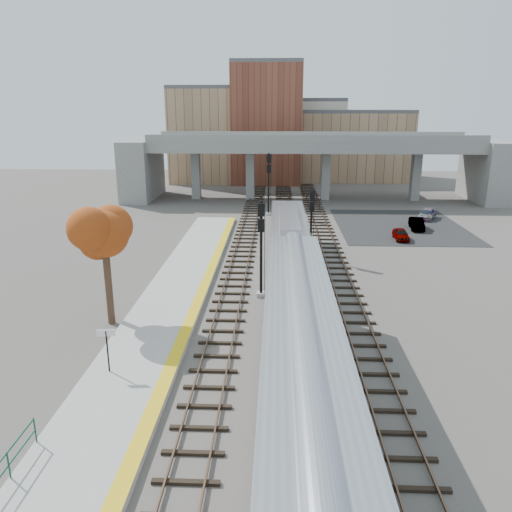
% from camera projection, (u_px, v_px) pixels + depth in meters
% --- Properties ---
extents(ground, '(160.00, 160.00, 0.00)m').
position_uv_depth(ground, '(276.00, 326.00, 30.88)').
color(ground, '#47423D').
rests_on(ground, ground).
extents(platform, '(4.50, 60.00, 0.35)m').
position_uv_depth(platform, '(160.00, 322.00, 31.13)').
color(platform, '#9E9E99').
rests_on(platform, ground).
extents(yellow_strip, '(0.70, 60.00, 0.01)m').
position_uv_depth(yellow_strip, '(190.00, 320.00, 31.00)').
color(yellow_strip, yellow).
rests_on(yellow_strip, platform).
extents(tracks, '(10.70, 95.00, 0.25)m').
position_uv_depth(tracks, '(287.00, 265.00, 42.79)').
color(tracks, black).
rests_on(tracks, ground).
extents(overpass, '(54.00, 12.00, 9.50)m').
position_uv_depth(overpass, '(312.00, 159.00, 72.10)').
color(overpass, slate).
rests_on(overpass, ground).
extents(buildings_far, '(43.00, 21.00, 20.60)m').
position_uv_depth(buildings_far, '(285.00, 136.00, 92.30)').
color(buildings_far, tan).
rests_on(buildings_far, ground).
extents(parking_lot, '(14.00, 18.00, 0.04)m').
position_uv_depth(parking_lot, '(399.00, 226.00, 57.11)').
color(parking_lot, black).
rests_on(parking_lot, ground).
extents(locomotive, '(3.02, 19.05, 4.10)m').
position_uv_depth(locomotive, '(289.00, 241.00, 41.92)').
color(locomotive, '#A8AAB2').
rests_on(locomotive, ground).
extents(coach, '(3.03, 25.00, 5.00)m').
position_uv_depth(coach, '(301.00, 371.00, 20.13)').
color(coach, '#A8AAB2').
rests_on(coach, ground).
extents(signal_mast_near, '(0.60, 0.64, 6.97)m').
position_uv_depth(signal_mast_near, '(261.00, 251.00, 34.74)').
color(signal_mast_near, '#9E9E99').
rests_on(signal_mast_near, ground).
extents(signal_mast_mid, '(0.60, 0.64, 6.34)m').
position_uv_depth(signal_mast_mid, '(311.00, 226.00, 43.88)').
color(signal_mast_mid, '#9E9E99').
rests_on(signal_mast_mid, ground).
extents(signal_mast_far, '(0.60, 0.64, 7.70)m').
position_uv_depth(signal_mast_far, '(269.00, 184.00, 61.67)').
color(signal_mast_far, '#9E9E99').
rests_on(signal_mast_far, ground).
extents(station_sign, '(0.90, 0.14, 2.27)m').
position_uv_depth(station_sign, '(107.00, 342.00, 24.48)').
color(station_sign, black).
rests_on(station_sign, platform).
extents(tree, '(3.60, 3.60, 7.74)m').
position_uv_depth(tree, '(104.00, 235.00, 29.71)').
color(tree, '#382619').
rests_on(tree, ground).
extents(car_a, '(1.41, 3.36, 1.13)m').
position_uv_depth(car_a, '(401.00, 234.00, 50.85)').
color(car_a, '#99999E').
rests_on(car_a, parking_lot).
extents(car_b, '(1.80, 4.00, 1.27)m').
position_uv_depth(car_b, '(417.00, 224.00, 55.11)').
color(car_b, '#99999E').
rests_on(car_b, parking_lot).
extents(car_c, '(3.27, 4.35, 1.17)m').
position_uv_depth(car_c, '(427.00, 214.00, 60.23)').
color(car_c, '#99999E').
rests_on(car_c, parking_lot).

